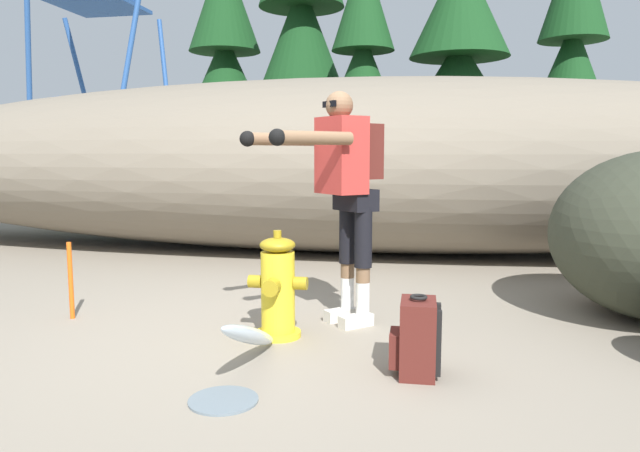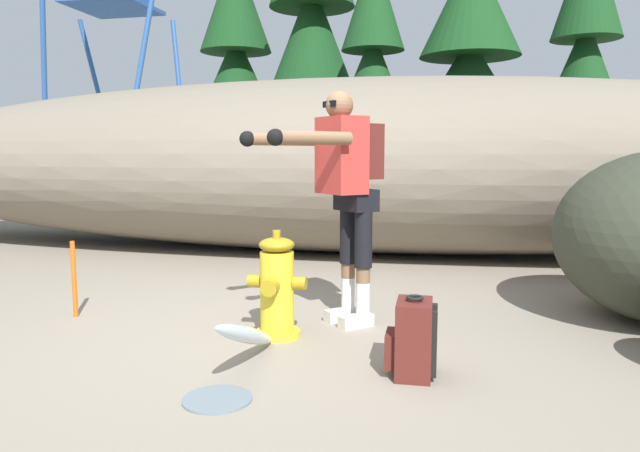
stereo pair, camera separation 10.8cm
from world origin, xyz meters
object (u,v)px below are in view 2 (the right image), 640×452
object	(u,v)px
spare_backpack	(413,339)
utility_worker	(344,178)
fire_hydrant	(277,288)
survey_stake	(74,279)

from	to	relation	value
spare_backpack	utility_worker	bearing A→B (deg)	-59.46
utility_worker	spare_backpack	bearing A→B (deg)	78.68
fire_hydrant	survey_stake	bearing A→B (deg)	175.04
survey_stake	spare_backpack	bearing A→B (deg)	-14.46
spare_backpack	survey_stake	world-z (taller)	survey_stake
survey_stake	fire_hydrant	bearing A→B (deg)	-4.96
fire_hydrant	spare_backpack	xyz separation A→B (m)	(0.97, -0.54, -0.13)
spare_backpack	survey_stake	bearing A→B (deg)	-15.56
spare_backpack	survey_stake	distance (m)	2.75
fire_hydrant	survey_stake	world-z (taller)	fire_hydrant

